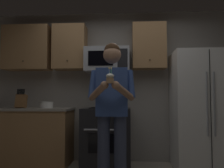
{
  "coord_description": "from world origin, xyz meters",
  "views": [
    {
      "loc": [
        0.19,
        -2.46,
        1.07
      ],
      "look_at": [
        -0.0,
        0.43,
        1.25
      ],
      "focal_mm": 38.12,
      "sensor_mm": 36.0,
      "label": 1
    }
  ],
  "objects_px": {
    "knife_block": "(21,101)",
    "oven_range": "(107,137)",
    "refrigerator": "(203,110)",
    "cupcake": "(110,78)",
    "person": "(112,105)",
    "bowl_large_white": "(46,105)",
    "microwave": "(107,60)"
  },
  "relations": [
    {
      "from": "oven_range",
      "to": "person",
      "type": "relative_size",
      "value": 0.53
    },
    {
      "from": "cupcake",
      "to": "person",
      "type": "bearing_deg",
      "value": 90.0
    },
    {
      "from": "knife_block",
      "to": "cupcake",
      "type": "height_order",
      "value": "cupcake"
    },
    {
      "from": "person",
      "to": "knife_block",
      "type": "bearing_deg",
      "value": 149.6
    },
    {
      "from": "knife_block",
      "to": "oven_range",
      "type": "bearing_deg",
      "value": 1.21
    },
    {
      "from": "microwave",
      "to": "person",
      "type": "height_order",
      "value": "microwave"
    },
    {
      "from": "refrigerator",
      "to": "knife_block",
      "type": "relative_size",
      "value": 5.63
    },
    {
      "from": "knife_block",
      "to": "refrigerator",
      "type": "bearing_deg",
      "value": -0.19
    },
    {
      "from": "refrigerator",
      "to": "cupcake",
      "type": "xyz_separation_m",
      "value": [
        -1.35,
        -1.23,
        0.39
      ]
    },
    {
      "from": "oven_range",
      "to": "bowl_large_white",
      "type": "distance_m",
      "value": 1.11
    },
    {
      "from": "oven_range",
      "to": "cupcake",
      "type": "xyz_separation_m",
      "value": [
        0.15,
        -1.27,
        0.83
      ]
    },
    {
      "from": "bowl_large_white",
      "to": "cupcake",
      "type": "relative_size",
      "value": 1.28
    },
    {
      "from": "bowl_large_white",
      "to": "refrigerator",
      "type": "bearing_deg",
      "value": -0.84
    },
    {
      "from": "bowl_large_white",
      "to": "cupcake",
      "type": "height_order",
      "value": "cupcake"
    },
    {
      "from": "bowl_large_white",
      "to": "cupcake",
      "type": "bearing_deg",
      "value": -48.11
    },
    {
      "from": "knife_block",
      "to": "bowl_large_white",
      "type": "relative_size",
      "value": 1.44
    },
    {
      "from": "microwave",
      "to": "person",
      "type": "bearing_deg",
      "value": -82.08
    },
    {
      "from": "oven_range",
      "to": "cupcake",
      "type": "distance_m",
      "value": 1.52
    },
    {
      "from": "knife_block",
      "to": "bowl_large_white",
      "type": "distance_m",
      "value": 0.42
    },
    {
      "from": "bowl_large_white",
      "to": "person",
      "type": "height_order",
      "value": "person"
    },
    {
      "from": "refrigerator",
      "to": "bowl_large_white",
      "type": "height_order",
      "value": "refrigerator"
    },
    {
      "from": "bowl_large_white",
      "to": "cupcake",
      "type": "xyz_separation_m",
      "value": [
        1.14,
        -1.27,
        0.32
      ]
    },
    {
      "from": "microwave",
      "to": "bowl_large_white",
      "type": "relative_size",
      "value": 3.34
    },
    {
      "from": "microwave",
      "to": "bowl_large_white",
      "type": "height_order",
      "value": "microwave"
    },
    {
      "from": "oven_range",
      "to": "person",
      "type": "distance_m",
      "value": 1.09
    },
    {
      "from": "bowl_large_white",
      "to": "person",
      "type": "bearing_deg",
      "value": -39.53
    },
    {
      "from": "oven_range",
      "to": "knife_block",
      "type": "relative_size",
      "value": 2.91
    },
    {
      "from": "person",
      "to": "cupcake",
      "type": "distance_m",
      "value": 0.44
    },
    {
      "from": "person",
      "to": "cupcake",
      "type": "relative_size",
      "value": 10.13
    },
    {
      "from": "knife_block",
      "to": "cupcake",
      "type": "bearing_deg",
      "value": -38.61
    },
    {
      "from": "oven_range",
      "to": "refrigerator",
      "type": "bearing_deg",
      "value": -1.5
    },
    {
      "from": "refrigerator",
      "to": "bowl_large_white",
      "type": "distance_m",
      "value": 2.49
    }
  ]
}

